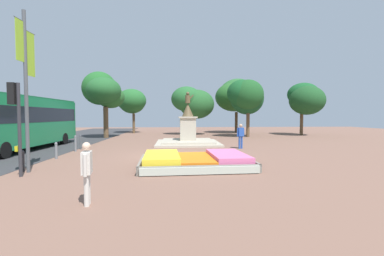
% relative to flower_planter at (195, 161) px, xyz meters
% --- Properties ---
extents(ground_plane, '(73.79, 73.79, 0.00)m').
position_rel_flower_planter_xyz_m(ground_plane, '(-1.06, 3.03, -0.25)').
color(ground_plane, brown).
extents(flower_planter, '(5.03, 3.78, 0.58)m').
position_rel_flower_planter_xyz_m(flower_planter, '(0.00, 0.00, 0.00)').
color(flower_planter, '#38281C').
rests_on(flower_planter, ground_plane).
extents(statue_monument, '(5.02, 5.02, 4.19)m').
position_rel_flower_planter_xyz_m(statue_monument, '(0.14, 9.23, 0.50)').
color(statue_monument, '#B0A691').
rests_on(statue_monument, ground_plane).
extents(traffic_light_near_crossing, '(0.41, 0.29, 3.48)m').
position_rel_flower_planter_xyz_m(traffic_light_near_crossing, '(-6.75, -1.50, 2.15)').
color(traffic_light_near_crossing, '#2D2D33').
rests_on(traffic_light_near_crossing, ground_plane).
extents(banner_pole, '(0.14, 1.28, 6.39)m').
position_rel_flower_planter_xyz_m(banner_pole, '(-6.77, -0.76, 3.32)').
color(banner_pole, '#4C5156').
rests_on(banner_pole, ground_plane).
extents(city_bus, '(2.87, 11.57, 3.51)m').
position_rel_flower_planter_xyz_m(city_bus, '(-10.97, 5.86, 1.76)').
color(city_bus, '#197A47').
rests_on(city_bus, ground_plane).
extents(pedestrian_with_handbag, '(0.27, 0.56, 1.61)m').
position_rel_flower_planter_xyz_m(pedestrian_with_handbag, '(-3.13, -4.79, 0.67)').
color(pedestrian_with_handbag, beige).
rests_on(pedestrian_with_handbag, ground_plane).
extents(pedestrian_near_planter, '(0.55, 0.32, 1.71)m').
position_rel_flower_planter_xyz_m(pedestrian_near_planter, '(3.63, 6.02, 0.74)').
color(pedestrian_near_planter, '#264CA5').
rests_on(pedestrian_near_planter, ground_plane).
extents(kerb_bollard_south, '(0.15, 0.15, 0.87)m').
position_rel_flower_planter_xyz_m(kerb_bollard_south, '(-7.10, -0.56, 0.20)').
color(kerb_bollard_south, '#2D2D33').
rests_on(kerb_bollard_south, ground_plane).
extents(kerb_bollard_mid_a, '(0.15, 0.15, 0.88)m').
position_rel_flower_planter_xyz_m(kerb_bollard_mid_a, '(-7.14, 2.49, 0.21)').
color(kerb_bollard_mid_a, slate).
rests_on(kerb_bollard_mid_a, ground_plane).
extents(kerb_bollard_mid_b, '(0.15, 0.15, 1.03)m').
position_rel_flower_planter_xyz_m(kerb_bollard_mid_b, '(-7.21, 5.31, 0.28)').
color(kerb_bollard_mid_b, slate).
rests_on(kerb_bollard_mid_b, ground_plane).
extents(kerb_bollard_north, '(0.11, 0.11, 0.98)m').
position_rel_flower_planter_xyz_m(kerb_bollard_north, '(-7.25, 6.34, 0.26)').
color(kerb_bollard_north, '#4C5156').
rests_on(kerb_bollard_north, ground_plane).
extents(park_tree_far_left, '(5.73, 5.80, 7.16)m').
position_rel_flower_planter_xyz_m(park_tree_far_left, '(7.31, 21.98, 4.68)').
color(park_tree_far_left, '#4C3823').
rests_on(park_tree_far_left, ground_plane).
extents(park_tree_behind_statue, '(5.12, 3.93, 5.74)m').
position_rel_flower_planter_xyz_m(park_tree_behind_statue, '(1.28, 19.30, 3.57)').
color(park_tree_behind_statue, brown).
rests_on(park_tree_behind_statue, ground_plane).
extents(park_tree_far_right, '(4.13, 4.48, 6.08)m').
position_rel_flower_planter_xyz_m(park_tree_far_right, '(6.67, 15.61, 4.12)').
color(park_tree_far_right, brown).
rests_on(park_tree_far_right, ground_plane).
extents(park_tree_street_side, '(4.25, 4.90, 6.83)m').
position_rel_flower_planter_xyz_m(park_tree_street_side, '(-8.20, 15.58, 4.54)').
color(park_tree_street_side, brown).
rests_on(park_tree_street_side, ground_plane).
extents(park_tree_mid_canopy, '(3.75, 3.94, 5.76)m').
position_rel_flower_planter_xyz_m(park_tree_mid_canopy, '(-6.60, 22.96, 3.96)').
color(park_tree_mid_canopy, brown).
rests_on(park_tree_mid_canopy, ground_plane).
extents(park_tree_distant, '(3.87, 4.88, 6.14)m').
position_rel_flower_planter_xyz_m(park_tree_distant, '(14.16, 17.37, 4.07)').
color(park_tree_distant, brown).
rests_on(park_tree_distant, ground_plane).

